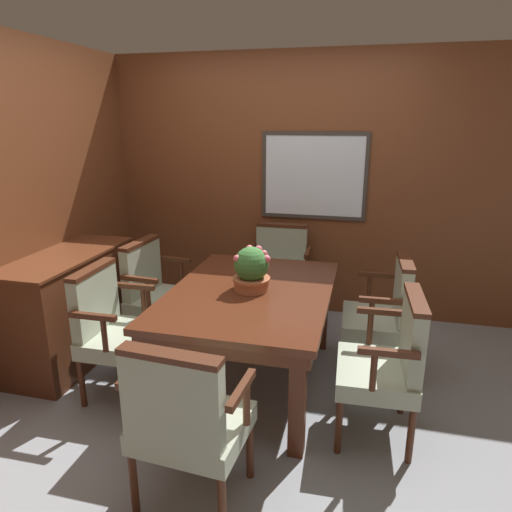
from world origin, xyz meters
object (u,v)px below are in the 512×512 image
object	(u,v)px
chair_head_near	(186,418)
chair_left_near	(113,325)
chair_head_far	(279,268)
chair_right_near	(389,360)
chair_right_far	(384,311)
potted_plant	(252,269)
sideboard_cabinet	(71,307)
chair_left_far	(155,290)
dining_table	(251,303)

from	to	relation	value
chair_head_near	chair_left_near	bearing A→B (deg)	-39.27
chair_left_near	chair_head_far	bearing A→B (deg)	-31.50
chair_right_near	chair_right_far	distance (m)	0.72
potted_plant	sideboard_cabinet	size ratio (longest dim) A/B	0.26
chair_head_far	chair_left_near	distance (m)	1.72
chair_head_near	chair_left_near	world-z (taller)	same
chair_right_far	chair_left_near	distance (m)	1.94
chair_head_near	potted_plant	bearing A→B (deg)	-87.17
chair_right_near	chair_left_far	world-z (taller)	same
chair_head_far	chair_left_near	size ratio (longest dim) A/B	1.00
dining_table	chair_head_far	distance (m)	1.16
chair_left_near	sideboard_cabinet	distance (m)	0.68
chair_right_far	chair_head_near	bearing A→B (deg)	-33.63
chair_left_far	chair_right_far	size ratio (longest dim) A/B	1.00
chair_head_far	chair_left_far	distance (m)	1.19
chair_right_near	chair_left_far	bearing A→B (deg)	-113.73
chair_left_near	sideboard_cabinet	size ratio (longest dim) A/B	0.76
chair_right_near	chair_left_near	bearing A→B (deg)	-93.37
chair_head_far	potted_plant	size ratio (longest dim) A/B	2.98
dining_table	chair_left_near	size ratio (longest dim) A/B	1.68
chair_left_near	dining_table	bearing A→B (deg)	-71.25
potted_plant	chair_head_far	bearing A→B (deg)	91.43
chair_head_far	chair_right_far	size ratio (longest dim) A/B	1.00
dining_table	chair_head_far	world-z (taller)	chair_head_far
chair_right_far	potted_plant	xyz separation A→B (m)	(-0.91, -0.36, 0.37)
chair_head_near	dining_table	bearing A→B (deg)	-86.95
chair_head_near	potted_plant	xyz separation A→B (m)	(0.02, 1.15, 0.37)
dining_table	chair_head_far	bearing A→B (deg)	91.20
chair_head_far	potted_plant	bearing A→B (deg)	-89.69
dining_table	sideboard_cabinet	distance (m)	1.48
chair_right_far	sideboard_cabinet	xyz separation A→B (m)	(-2.38, -0.34, -0.07)
chair_left_far	sideboard_cabinet	size ratio (longest dim) A/B	0.76
chair_right_far	sideboard_cabinet	bearing A→B (deg)	-83.78
chair_left_far	sideboard_cabinet	bearing A→B (deg)	126.10
dining_table	sideboard_cabinet	size ratio (longest dim) A/B	1.28
chair_head_far	chair_left_far	world-z (taller)	same
sideboard_cabinet	chair_left_near	bearing A→B (deg)	-31.03
chair_head_near	potted_plant	world-z (taller)	potted_plant
chair_right_near	sideboard_cabinet	distance (m)	2.43
dining_table	chair_right_near	bearing A→B (deg)	-20.84
chair_right_far	chair_left_near	xyz separation A→B (m)	(-1.81, -0.69, 0.00)
chair_head_near	chair_left_near	size ratio (longest dim) A/B	1.00
chair_head_far	potted_plant	world-z (taller)	potted_plant
chair_head_far	chair_left_near	xyz separation A→B (m)	(-0.87, -1.48, 0.00)
sideboard_cabinet	dining_table	bearing A→B (deg)	-0.98
chair_head_far	chair_head_near	xyz separation A→B (m)	(0.00, -2.30, 0.00)
potted_plant	sideboard_cabinet	xyz separation A→B (m)	(-1.48, 0.02, -0.44)
chair_right_near	sideboard_cabinet	world-z (taller)	chair_right_near
potted_plant	chair_head_near	bearing A→B (deg)	-91.23
dining_table	chair_left_far	world-z (taller)	chair_left_far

